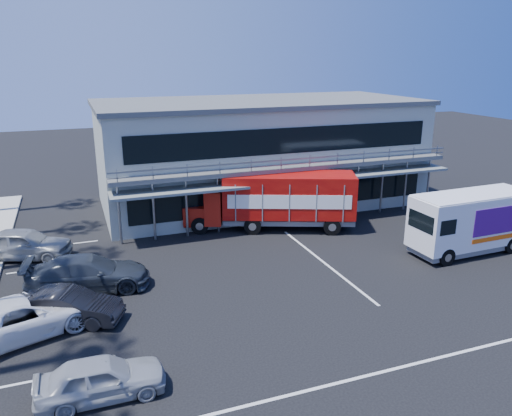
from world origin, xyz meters
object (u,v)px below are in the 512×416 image
object	(u,v)px
parked_car_a	(101,378)
parked_car_b	(69,307)
red_truck	(277,199)
white_van	(471,221)

from	to	relation	value
parked_car_a	parked_car_b	size ratio (longest dim) A/B	0.95
parked_car_a	parked_car_b	distance (m)	5.28
parked_car_a	red_truck	bearing A→B (deg)	-40.65
red_truck	parked_car_b	world-z (taller)	red_truck
red_truck	white_van	world-z (taller)	red_truck
red_truck	parked_car_a	bearing A→B (deg)	-109.65
white_van	parked_car_a	size ratio (longest dim) A/B	1.72
parked_car_b	parked_car_a	bearing A→B (deg)	-146.28
red_truck	parked_car_a	size ratio (longest dim) A/B	2.63
red_truck	parked_car_a	world-z (taller)	red_truck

